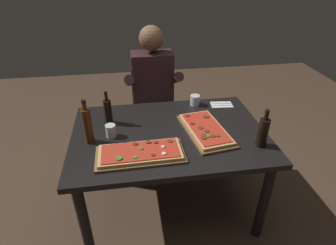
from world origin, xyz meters
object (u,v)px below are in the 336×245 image
dining_table (169,143)px  oil_bottle_amber (108,111)px  pizza_rectangular_front (140,153)px  vinegar_bottle_green (263,132)px  tumbler_near_camera (195,101)px  wine_bottle_dark (88,125)px  tumbler_far_side (111,131)px  diner_chair (153,108)px  seated_diner (153,90)px  pizza_rectangular_left (205,130)px

dining_table → oil_bottle_amber: size_ratio=5.32×
pizza_rectangular_front → vinegar_bottle_green: (0.81, -0.01, 0.09)m
pizza_rectangular_front → tumbler_near_camera: bearing=51.4°
wine_bottle_dark → oil_bottle_amber: 0.27m
tumbler_far_side → diner_chair: size_ratio=0.10×
wine_bottle_dark → oil_bottle_amber: (0.12, 0.24, -0.03)m
oil_bottle_amber → pizza_rectangular_front: bearing=-64.8°
vinegar_bottle_green → tumbler_near_camera: (-0.30, 0.65, -0.07)m
wine_bottle_dark → vinegar_bottle_green: wine_bottle_dark is taller
pizza_rectangular_front → dining_table: bearing=47.9°
tumbler_near_camera → tumbler_far_side: 0.80m
tumbler_near_camera → diner_chair: diner_chair is taller
dining_table → pizza_rectangular_front: size_ratio=2.45×
wine_bottle_dark → tumbler_near_camera: bearing=27.1°
oil_bottle_amber → seated_diner: bearing=53.7°
pizza_rectangular_front → tumbler_far_side: (-0.19, 0.26, 0.03)m
dining_table → tumbler_near_camera: bearing=53.8°
oil_bottle_amber → vinegar_bottle_green: vinegar_bottle_green is taller
vinegar_bottle_green → seated_diner: seated_diner is taller
tumbler_far_side → seated_diner: (0.38, 0.73, -0.04)m
oil_bottle_amber → diner_chair: size_ratio=0.30×
pizza_rectangular_left → wine_bottle_dark: size_ratio=1.71×
pizza_rectangular_front → pizza_rectangular_left: (0.49, 0.21, 0.00)m
pizza_rectangular_left → tumbler_near_camera: 0.43m
vinegar_bottle_green → diner_chair: size_ratio=0.31×
oil_bottle_amber → vinegar_bottle_green: size_ratio=0.96×
tumbler_near_camera → tumbler_far_side: bearing=-151.3°
oil_bottle_amber → tumbler_near_camera: oil_bottle_amber is taller
tumbler_far_side → dining_table: bearing=-0.9°
wine_bottle_dark → oil_bottle_amber: bearing=63.1°
tumbler_far_side → seated_diner: size_ratio=0.07×
dining_table → pizza_rectangular_front: pizza_rectangular_front is taller
dining_table → diner_chair: 0.87m
wine_bottle_dark → tumbler_far_side: wine_bottle_dark is taller
pizza_rectangular_front → pizza_rectangular_left: size_ratio=1.04×
oil_bottle_amber → diner_chair: bearing=59.0°
dining_table → vinegar_bottle_green: size_ratio=5.11×
pizza_rectangular_front → diner_chair: 1.15m
dining_table → diner_chair: diner_chair is taller
wine_bottle_dark → seated_diner: seated_diner is taller
vinegar_bottle_green → seated_diner: size_ratio=0.21×
vinegar_bottle_green → tumbler_near_camera: 0.72m
wine_bottle_dark → seated_diner: size_ratio=0.24×
vinegar_bottle_green → tumbler_near_camera: vinegar_bottle_green is taller
wine_bottle_dark → tumbler_far_side: (0.14, 0.05, -0.09)m
pizza_rectangular_front → oil_bottle_amber: size_ratio=2.17×
oil_bottle_amber → tumbler_far_side: size_ratio=2.88×
tumbler_far_side → diner_chair: (0.38, 0.85, -0.30)m
dining_table → oil_bottle_amber: (-0.43, 0.20, 0.20)m
pizza_rectangular_front → vinegar_bottle_green: vinegar_bottle_green is taller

